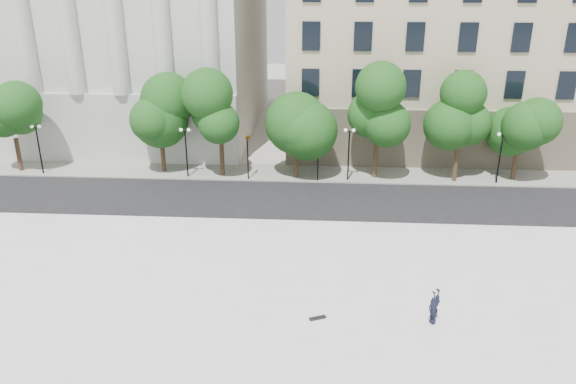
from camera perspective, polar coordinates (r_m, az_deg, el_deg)
name	(u,v)px	position (r m, az deg, el deg)	size (l,w,h in m)	color
ground	(198,366)	(25.10, -9.09, -17.08)	(160.00, 160.00, 0.00)	beige
plaza	(211,320)	(27.31, -7.78, -12.80)	(44.00, 22.00, 0.45)	white
street	(251,201)	(40.45, -3.80, -0.95)	(60.00, 8.00, 0.02)	black
far_sidewalk	(260,172)	(45.98, -2.89, 2.01)	(60.00, 4.00, 0.12)	#99988E
building_east	(479,17)	(59.97, 18.83, 16.45)	(36.00, 26.15, 23.00)	#BAAB8E
traffic_light_west	(247,136)	(43.37, -4.17, 5.67)	(0.45, 1.56, 4.12)	black
traffic_light_east	(318,136)	(42.96, 3.11, 5.68)	(0.68, 1.80, 4.21)	black
person_lying	(433,319)	(27.19, 14.48, -12.35)	(0.63, 0.41, 1.73)	black
skateboard	(318,318)	(26.80, 3.02, -12.66)	(0.80, 0.20, 0.08)	black
street_trees	(278,113)	(43.63, -1.06, 8.07)	(43.47, 4.86, 7.80)	#382619
lamp_posts	(266,144)	(43.70, -2.27, 4.85)	(37.02, 0.28, 4.27)	black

